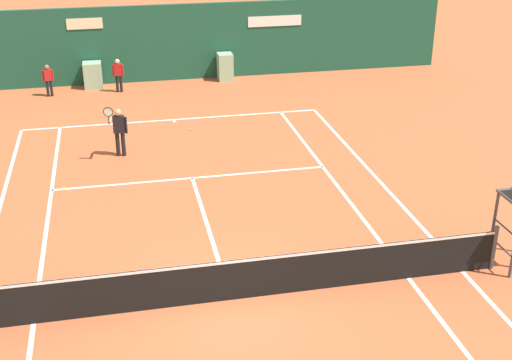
{
  "coord_description": "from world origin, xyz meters",
  "views": [
    {
      "loc": [
        -2.03,
        -11.95,
        8.24
      ],
      "look_at": [
        1.43,
        4.14,
        0.8
      ],
      "focal_mm": 48.13,
      "sensor_mm": 36.0,
      "label": 1
    }
  ],
  "objects_px": {
    "tennis_ball_near_service_line": "(64,188)",
    "tennis_ball_by_sideline": "(189,129)",
    "ball_kid_right_post": "(48,78)",
    "player_on_baseline": "(119,128)",
    "ball_kid_left_post": "(118,73)"
  },
  "relations": [
    {
      "from": "player_on_baseline",
      "to": "ball_kid_left_post",
      "type": "xyz_separation_m",
      "value": [
        0.18,
        7.0,
        -0.14
      ]
    },
    {
      "from": "ball_kid_left_post",
      "to": "tennis_ball_by_sideline",
      "type": "distance_m",
      "value": 5.58
    },
    {
      "from": "player_on_baseline",
      "to": "tennis_ball_by_sideline",
      "type": "bearing_deg",
      "value": -133.49
    },
    {
      "from": "tennis_ball_near_service_line",
      "to": "tennis_ball_by_sideline",
      "type": "distance_m",
      "value": 5.79
    },
    {
      "from": "ball_kid_right_post",
      "to": "tennis_ball_by_sideline",
      "type": "xyz_separation_m",
      "value": [
        4.96,
        -5.07,
        -0.7
      ]
    },
    {
      "from": "ball_kid_left_post",
      "to": "tennis_ball_near_service_line",
      "type": "xyz_separation_m",
      "value": [
        -1.84,
        -9.19,
        -0.75
      ]
    },
    {
      "from": "ball_kid_right_post",
      "to": "ball_kid_left_post",
      "type": "height_order",
      "value": "ball_kid_left_post"
    },
    {
      "from": "ball_kid_right_post",
      "to": "player_on_baseline",
      "type": "bearing_deg",
      "value": 104.03
    },
    {
      "from": "ball_kid_left_post",
      "to": "tennis_ball_near_service_line",
      "type": "height_order",
      "value": "ball_kid_left_post"
    },
    {
      "from": "player_on_baseline",
      "to": "tennis_ball_by_sideline",
      "type": "relative_size",
      "value": 26.3
    },
    {
      "from": "ball_kid_right_post",
      "to": "tennis_ball_near_service_line",
      "type": "height_order",
      "value": "ball_kid_right_post"
    },
    {
      "from": "ball_kid_right_post",
      "to": "tennis_ball_by_sideline",
      "type": "bearing_deg",
      "value": 128.36
    },
    {
      "from": "ball_kid_right_post",
      "to": "tennis_ball_near_service_line",
      "type": "bearing_deg",
      "value": 89.51
    },
    {
      "from": "player_on_baseline",
      "to": "ball_kid_left_post",
      "type": "height_order",
      "value": "player_on_baseline"
    },
    {
      "from": "ball_kid_right_post",
      "to": "ball_kid_left_post",
      "type": "bearing_deg",
      "value": 173.96
    }
  ]
}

